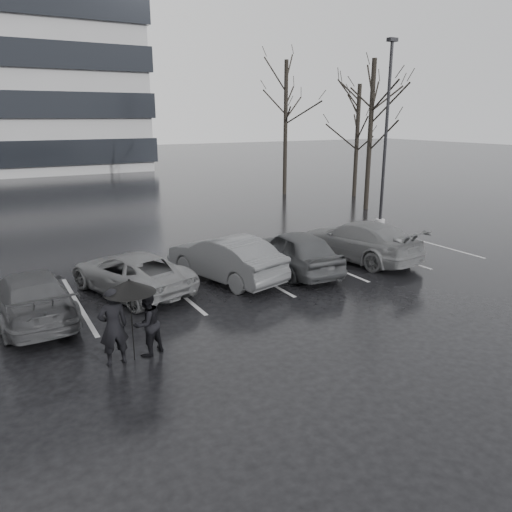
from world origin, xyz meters
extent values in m
plane|color=black|center=(0.00, 0.00, 0.00)|extent=(160.00, 160.00, 0.00)
imported|color=black|center=(1.98, 2.13, 0.71)|extent=(1.94, 4.27, 1.42)
imported|color=#2E2E30|center=(-0.44, 2.48, 0.71)|extent=(2.60, 4.56, 1.42)
imported|color=#4A4A4C|center=(-3.40, 2.78, 0.60)|extent=(3.24, 4.74, 1.21)
imported|color=black|center=(-6.21, 1.94, 0.63)|extent=(2.04, 4.47, 1.27)
imported|color=#4A4A4C|center=(4.81, 2.26, 0.71)|extent=(2.76, 5.13, 1.41)
imported|color=black|center=(-4.95, -1.51, 0.84)|extent=(0.62, 0.42, 1.69)
imported|color=black|center=(-4.20, -1.42, 0.73)|extent=(0.88, 0.80, 1.46)
cylinder|color=black|center=(-4.55, -1.53, 0.79)|extent=(0.02, 0.02, 1.58)
cone|color=black|center=(-4.55, -1.53, 1.68)|extent=(1.08, 1.08, 0.28)
sphere|color=black|center=(-4.55, -1.53, 1.81)|extent=(0.05, 0.05, 0.05)
cylinder|color=#97979A|center=(10.08, 6.75, 0.09)|extent=(0.46, 0.46, 0.18)
cylinder|color=black|center=(10.08, 6.75, 4.16)|extent=(0.15, 0.15, 8.32)
cube|color=black|center=(10.08, 6.75, 8.36)|extent=(0.46, 0.28, 0.17)
cube|color=#A3A3A5|center=(-5.00, 2.50, 0.00)|extent=(0.12, 5.00, 0.00)
cube|color=#A3A3A5|center=(-2.20, 2.50, 0.00)|extent=(0.12, 5.00, 0.00)
cube|color=#A3A3A5|center=(0.60, 2.50, 0.00)|extent=(0.12, 5.00, 0.00)
cube|color=#A3A3A5|center=(3.40, 2.50, 0.00)|extent=(0.12, 5.00, 0.00)
cube|color=#A3A3A5|center=(6.20, 2.50, 0.00)|extent=(0.12, 5.00, 0.00)
cube|color=#A3A3A5|center=(9.00, 2.50, 0.00)|extent=(0.12, 5.00, 0.00)
cylinder|color=black|center=(12.00, 10.00, 4.00)|extent=(0.26, 0.26, 8.00)
cylinder|color=black|center=(14.50, 14.00, 3.50)|extent=(0.26, 0.26, 7.00)
cylinder|color=black|center=(11.00, 17.00, 4.25)|extent=(0.26, 0.26, 8.50)
camera|label=1|loc=(-7.02, -11.30, 5.05)|focal=35.00mm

